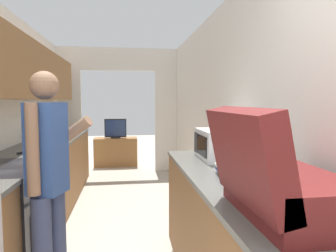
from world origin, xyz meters
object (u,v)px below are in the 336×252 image
(suitcase, at_px, (275,181))
(book_stack, at_px, (235,171))
(person, at_px, (48,184))
(range_oven, at_px, (1,223))
(television, at_px, (116,129))
(tv_cabinet, at_px, (116,152))
(microwave, at_px, (219,144))
(knife, at_px, (24,152))

(suitcase, bearing_deg, book_stack, 83.25)
(suitcase, bearing_deg, person, 144.87)
(range_oven, xyz_separation_m, person, (0.48, -0.42, 0.42))
(television, bearing_deg, range_oven, -100.64)
(tv_cabinet, bearing_deg, range_oven, -100.54)
(person, bearing_deg, microwave, -49.46)
(suitcase, distance_m, microwave, 1.37)
(book_stack, bearing_deg, microwave, 81.85)
(range_oven, xyz_separation_m, knife, (-0.02, 0.69, 0.46))
(book_stack, bearing_deg, television, 101.74)
(range_oven, xyz_separation_m, microwave, (1.86, 0.10, 0.59))
(tv_cabinet, relative_size, knife, 3.00)
(television, bearing_deg, suitcase, -80.63)
(range_oven, bearing_deg, book_stack, -17.35)
(suitcase, xyz_separation_m, knife, (-1.70, 1.95, -0.16))
(microwave, relative_size, television, 1.09)
(book_stack, height_order, television, television)
(microwave, bearing_deg, book_stack, -98.15)
(person, height_order, suitcase, person)
(person, bearing_deg, book_stack, -75.93)
(book_stack, bearing_deg, suitcase, -96.75)
(range_oven, distance_m, person, 0.76)
(suitcase, height_order, microwave, suitcase)
(range_oven, height_order, tv_cabinet, range_oven)
(range_oven, height_order, knife, range_oven)
(person, xyz_separation_m, book_stack, (1.28, -0.13, 0.08))
(suitcase, height_order, tv_cabinet, suitcase)
(range_oven, relative_size, person, 0.64)
(range_oven, height_order, television, range_oven)
(person, xyz_separation_m, tv_cabinet, (0.30, 4.63, -0.57))
(book_stack, distance_m, knife, 2.17)
(person, height_order, microwave, person)
(book_stack, bearing_deg, range_oven, 162.65)
(suitcase, bearing_deg, microwave, 82.58)
(microwave, bearing_deg, range_oven, -176.97)
(microwave, xyz_separation_m, book_stack, (-0.09, -0.65, -0.09))
(television, bearing_deg, person, -93.78)
(range_oven, height_order, microwave, microwave)
(person, bearing_deg, knife, 44.45)
(person, height_order, tv_cabinet, person)
(tv_cabinet, distance_m, knife, 3.67)
(suitcase, distance_m, television, 5.51)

